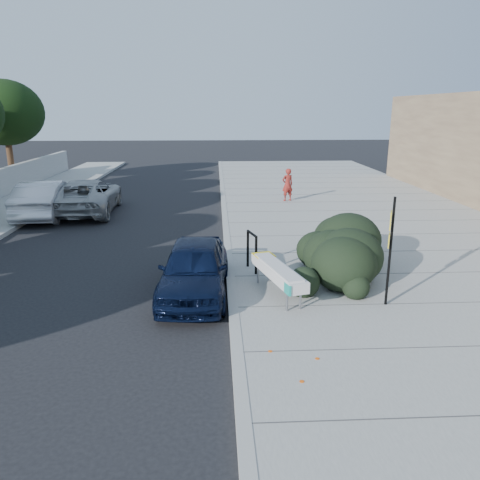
{
  "coord_description": "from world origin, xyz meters",
  "views": [
    {
      "loc": [
        -0.34,
        -9.6,
        4.41
      ],
      "look_at": [
        0.28,
        2.5,
        1.0
      ],
      "focal_mm": 35.0,
      "sensor_mm": 36.0,
      "label": 1
    }
  ],
  "objects_px": {
    "sign_post": "(390,245)",
    "pedestrian": "(287,185)",
    "bike_rack": "(252,248)",
    "sedan_navy": "(194,268)",
    "bench": "(278,272)",
    "suv_silver": "(86,196)",
    "wagon_silver": "(45,199)"
  },
  "relations": [
    {
      "from": "sedan_navy",
      "to": "bench",
      "type": "bearing_deg",
      "value": -11.56
    },
    {
      "from": "wagon_silver",
      "to": "pedestrian",
      "type": "relative_size",
      "value": 3.04
    },
    {
      "from": "bench",
      "to": "suv_silver",
      "type": "height_order",
      "value": "suv_silver"
    },
    {
      "from": "sign_post",
      "to": "suv_silver",
      "type": "bearing_deg",
      "value": 153.52
    },
    {
      "from": "wagon_silver",
      "to": "suv_silver",
      "type": "distance_m",
      "value": 1.67
    },
    {
      "from": "sign_post",
      "to": "pedestrian",
      "type": "relative_size",
      "value": 1.59
    },
    {
      "from": "sign_post",
      "to": "suv_silver",
      "type": "xyz_separation_m",
      "value": [
        -9.43,
        10.81,
        -0.81
      ]
    },
    {
      "from": "bench",
      "to": "bike_rack",
      "type": "relative_size",
      "value": 2.31
    },
    {
      "from": "bike_rack",
      "to": "wagon_silver",
      "type": "distance_m",
      "value": 11.12
    },
    {
      "from": "sign_post",
      "to": "pedestrian",
      "type": "distance_m",
      "value": 12.42
    },
    {
      "from": "bench",
      "to": "bike_rack",
      "type": "bearing_deg",
      "value": 89.61
    },
    {
      "from": "bike_rack",
      "to": "sign_post",
      "type": "xyz_separation_m",
      "value": [
        2.83,
        -2.47,
        0.76
      ]
    },
    {
      "from": "bike_rack",
      "to": "sign_post",
      "type": "height_order",
      "value": "sign_post"
    },
    {
      "from": "bench",
      "to": "wagon_silver",
      "type": "height_order",
      "value": "wagon_silver"
    },
    {
      "from": "sign_post",
      "to": "sedan_navy",
      "type": "height_order",
      "value": "sign_post"
    },
    {
      "from": "sign_post",
      "to": "pedestrian",
      "type": "height_order",
      "value": "sign_post"
    },
    {
      "from": "bench",
      "to": "bike_rack",
      "type": "distance_m",
      "value": 1.87
    },
    {
      "from": "suv_silver",
      "to": "bike_rack",
      "type": "bearing_deg",
      "value": 125.31
    },
    {
      "from": "sedan_navy",
      "to": "pedestrian",
      "type": "distance_m",
      "value": 11.91
    },
    {
      "from": "bike_rack",
      "to": "wagon_silver",
      "type": "bearing_deg",
      "value": 121.25
    },
    {
      "from": "wagon_silver",
      "to": "suv_silver",
      "type": "xyz_separation_m",
      "value": [
        1.5,
        0.73,
        -0.03
      ]
    },
    {
      "from": "wagon_silver",
      "to": "pedestrian",
      "type": "xyz_separation_m",
      "value": [
        10.56,
        2.31,
        0.15
      ]
    },
    {
      "from": "sign_post",
      "to": "wagon_silver",
      "type": "distance_m",
      "value": 14.89
    },
    {
      "from": "bike_rack",
      "to": "pedestrian",
      "type": "bearing_deg",
      "value": 60.58
    },
    {
      "from": "sign_post",
      "to": "sedan_navy",
      "type": "bearing_deg",
      "value": -172.66
    },
    {
      "from": "bench",
      "to": "sign_post",
      "type": "bearing_deg",
      "value": -30.93
    },
    {
      "from": "sedan_navy",
      "to": "suv_silver",
      "type": "relative_size",
      "value": 0.75
    },
    {
      "from": "sign_post",
      "to": "suv_silver",
      "type": "height_order",
      "value": "sign_post"
    },
    {
      "from": "bench",
      "to": "suv_silver",
      "type": "xyz_separation_m",
      "value": [
        -7.07,
        10.15,
        0.02
      ]
    },
    {
      "from": "sign_post",
      "to": "sedan_navy",
      "type": "relative_size",
      "value": 0.62
    },
    {
      "from": "bike_rack",
      "to": "sedan_navy",
      "type": "xyz_separation_m",
      "value": [
        -1.5,
        -1.3,
        -0.12
      ]
    },
    {
      "from": "sedan_navy",
      "to": "wagon_silver",
      "type": "bearing_deg",
      "value": 129.17
    }
  ]
}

